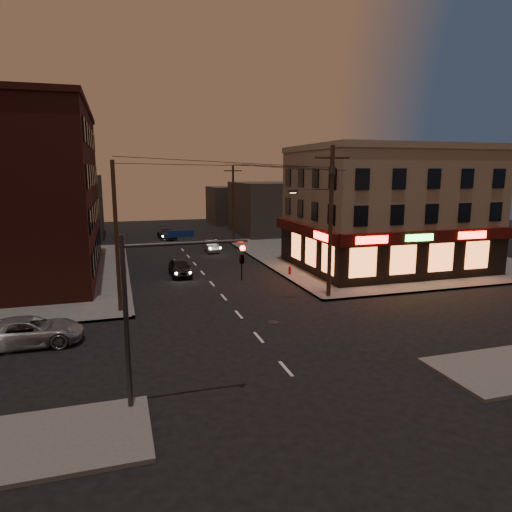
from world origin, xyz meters
name	(u,v)px	position (x,y,z in m)	size (l,w,h in m)	color
ground	(259,337)	(0.00, 0.00, 0.00)	(120.00, 120.00, 0.00)	black
sidewalk_ne	(371,255)	(18.00, 19.00, 0.07)	(24.00, 28.00, 0.15)	#514F4C
pizza_building	(386,208)	(15.93, 13.43, 5.35)	(15.85, 12.85, 10.50)	gray
brick_apartment	(13,195)	(-14.50, 19.00, 6.65)	(12.00, 20.00, 13.00)	#4C1C18
bg_building_ne_a	(273,208)	(14.00, 38.00, 3.50)	(10.00, 12.00, 7.00)	#3F3D3A
bg_building_nw	(65,207)	(-13.00, 42.00, 4.00)	(9.00, 10.00, 8.00)	#3F3D3A
bg_building_ne_b	(234,205)	(12.00, 52.00, 3.00)	(8.00, 8.00, 6.00)	#3F3D3A
utility_pole_main	(329,213)	(6.68, 5.80, 5.76)	(4.20, 0.44, 10.00)	#382619
utility_pole_far	(233,204)	(6.80, 32.00, 4.65)	(0.26, 0.26, 9.00)	#382619
utility_pole_west	(116,237)	(-6.80, 6.50, 4.65)	(0.24, 0.24, 9.00)	#382619
traffic_signal	(155,297)	(-5.57, -5.60, 4.16)	(4.49, 0.32, 6.47)	#333538
suv_cross	(29,332)	(-11.19, 2.29, 0.71)	(2.37, 5.13, 1.43)	gray
sedan_near	(180,268)	(-1.97, 15.47, 0.69)	(1.63, 4.05, 1.38)	black
sedan_mid	(211,246)	(2.85, 26.11, 0.60)	(1.27, 3.65, 1.20)	gray
sedan_far	(167,233)	(-0.72, 37.10, 0.69)	(1.95, 4.79, 1.39)	#1C2339
fire_hydrant	(290,270)	(6.67, 12.71, 0.53)	(0.32, 0.32, 0.69)	maroon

